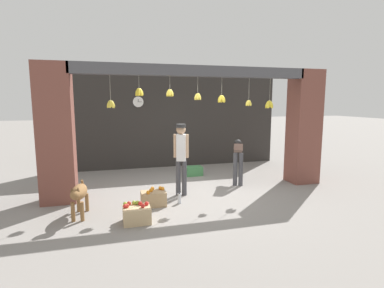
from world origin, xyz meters
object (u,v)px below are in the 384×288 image
Objects in this scene: wall_clock at (138,102)px; worker_stooping at (238,156)px; shopkeeper at (181,154)px; fruit_crate_apples at (137,214)px; dog at (79,194)px; produce_box_green at (194,171)px; water_bottle at (179,198)px; fruit_crate_oranges at (154,198)px.

worker_stooping is at bearing -46.21° from wall_clock.
shopkeeper reaches higher than fruit_crate_apples.
fruit_crate_apples is at bearing 67.31° from dog.
produce_box_green is at bearing 136.18° from dog.
worker_stooping is at bearing 31.92° from water_bottle.
wall_clock is at bearing 88.92° from fruit_crate_oranges.
dog is at bearing -170.20° from fruit_crate_oranges.
water_bottle is at bearing 38.72° from fruit_crate_apples.
fruit_crate_apples is (-1.13, -1.31, -0.81)m from shopkeeper.
fruit_crate_apples is at bearing -122.34° from produce_box_green.
wall_clock is (-2.31, 2.41, 1.38)m from worker_stooping.
water_bottle is at bearing -82.36° from wall_clock.
fruit_crate_apples is at bearing -141.28° from water_bottle.
worker_stooping reaches higher than water_bottle.
dog is 3.96× the size of water_bottle.
fruit_crate_oranges is at bearing 105.59° from dog.
worker_stooping is 2.19× the size of fruit_crate_oranges.
dog is 1.98× the size of fruit_crate_apples.
worker_stooping is 2.25m from water_bottle.
fruit_crate_apples is 3.56m from produce_box_green.
produce_box_green is (2.90, 2.46, -0.32)m from dog.
dog is 1.88× the size of fruit_crate_oranges.
dog is 1.17m from fruit_crate_apples.
dog reaches higher than fruit_crate_oranges.
shopkeeper is 4.70× the size of wall_clock.
water_bottle is (1.95, 0.23, -0.33)m from dog.
wall_clock is at bearing -57.47° from shopkeeper.
produce_box_green is at bearing -94.09° from shopkeeper.
worker_stooping reaches higher than produce_box_green.
fruit_crate_oranges reaches higher than fruit_crate_apples.
dog is 1.99m from water_bottle.
dog is 1.46m from fruit_crate_oranges.
water_bottle is at bearing -1.60° from fruit_crate_oranges.
fruit_crate_oranges is 2.67m from produce_box_green.
worker_stooping is (3.79, 1.37, 0.29)m from dog.
shopkeeper is at bearing 36.28° from fruit_crate_oranges.
fruit_crate_apples is at bearing -117.87° from fruit_crate_oranges.
shopkeeper is 1.02m from water_bottle.
fruit_crate_oranges reaches higher than water_bottle.
fruit_crate_oranges is (-0.71, -0.52, -0.80)m from shopkeeper.
wall_clock is (-0.48, 3.56, 2.00)m from water_bottle.
produce_box_green is at bearing 56.18° from fruit_crate_oranges.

